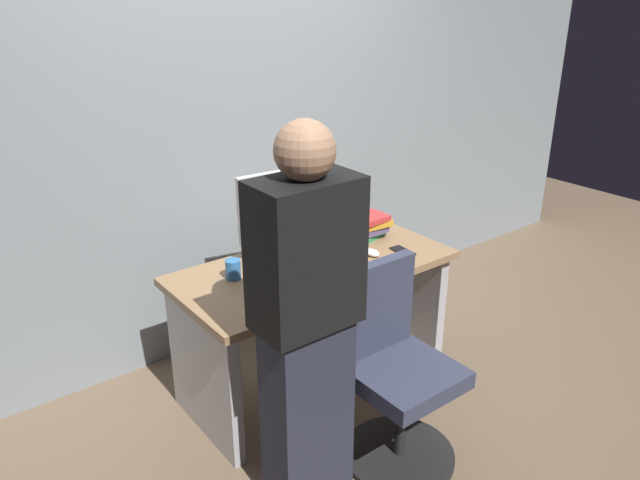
# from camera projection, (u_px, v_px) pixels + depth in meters

# --- Properties ---
(ground_plane) EXTENTS (9.00, 9.00, 0.00)m
(ground_plane) POSITION_uv_depth(u_px,v_px,m) (315.00, 382.00, 3.44)
(ground_plane) COLOR brown
(wall_back) EXTENTS (6.40, 0.10, 3.00)m
(wall_back) POSITION_uv_depth(u_px,v_px,m) (230.00, 92.00, 3.42)
(wall_back) COLOR gray
(wall_back) RESTS_ON ground
(desk) EXTENTS (1.44, 0.70, 0.73)m
(desk) POSITION_uv_depth(u_px,v_px,m) (314.00, 302.00, 3.24)
(desk) COLOR #93704C
(desk) RESTS_ON ground
(office_chair) EXTENTS (0.52, 0.52, 0.94)m
(office_chair) POSITION_uv_depth(u_px,v_px,m) (394.00, 375.00, 2.77)
(office_chair) COLOR black
(office_chair) RESTS_ON ground
(person_at_desk) EXTENTS (0.40, 0.24, 1.64)m
(person_at_desk) POSITION_uv_depth(u_px,v_px,m) (306.00, 325.00, 2.37)
(person_at_desk) COLOR #262838
(person_at_desk) RESTS_ON ground
(monitor) EXTENTS (0.54, 0.15, 0.46)m
(monitor) POSITION_uv_depth(u_px,v_px,m) (285.00, 207.00, 3.20)
(monitor) COLOR silver
(monitor) RESTS_ON desk
(keyboard) EXTENTS (0.43, 0.14, 0.02)m
(keyboard) POSITION_uv_depth(u_px,v_px,m) (326.00, 271.00, 3.05)
(keyboard) COLOR white
(keyboard) RESTS_ON desk
(mouse) EXTENTS (0.06, 0.10, 0.03)m
(mouse) POSITION_uv_depth(u_px,v_px,m) (372.00, 253.00, 3.25)
(mouse) COLOR white
(mouse) RESTS_ON desk
(cup_near_keyboard) EXTENTS (0.08, 0.08, 0.09)m
(cup_near_keyboard) POSITION_uv_depth(u_px,v_px,m) (259.00, 281.00, 2.88)
(cup_near_keyboard) COLOR #3372B2
(cup_near_keyboard) RESTS_ON desk
(cup_by_monitor) EXTENTS (0.07, 0.07, 0.10)m
(cup_by_monitor) POSITION_uv_depth(u_px,v_px,m) (233.00, 269.00, 2.99)
(cup_by_monitor) COLOR #3372B2
(cup_by_monitor) RESTS_ON desk
(book_stack) EXTENTS (0.23, 0.17, 0.14)m
(book_stack) POSITION_uv_depth(u_px,v_px,m) (369.00, 226.00, 3.45)
(book_stack) COLOR #338C59
(book_stack) RESTS_ON desk
(cell_phone) EXTENTS (0.08, 0.15, 0.01)m
(cell_phone) POSITION_uv_depth(u_px,v_px,m) (403.00, 251.00, 3.30)
(cell_phone) COLOR black
(cell_phone) RESTS_ON desk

